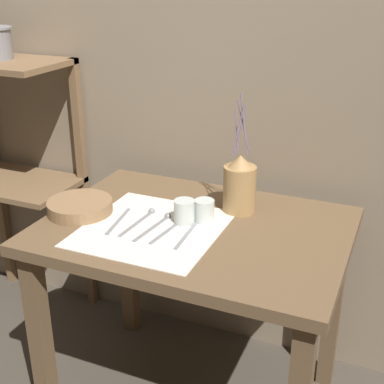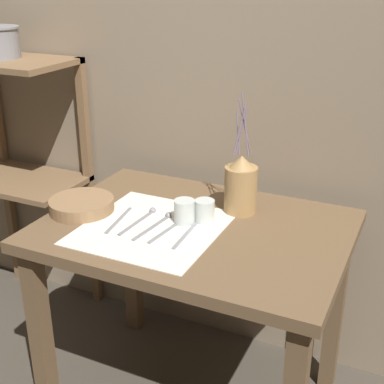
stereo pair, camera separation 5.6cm
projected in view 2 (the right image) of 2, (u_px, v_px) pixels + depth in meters
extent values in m
cube|color=gray|center=(248.00, 72.00, 2.04)|extent=(7.00, 0.06, 2.40)
cube|color=brown|center=(195.00, 230.00, 1.81)|extent=(1.02, 0.74, 0.04)
cube|color=brown|center=(41.00, 339.00, 1.88)|extent=(0.06, 0.06, 0.73)
cube|color=brown|center=(132.00, 259.00, 2.40)|extent=(0.06, 0.06, 0.73)
cube|color=brown|center=(335.00, 309.00, 2.04)|extent=(0.06, 0.06, 0.73)
cube|color=brown|center=(6.00, 62.00, 2.23)|extent=(0.55, 0.35, 0.02)
cube|color=brown|center=(22.00, 181.00, 2.44)|extent=(0.55, 0.35, 0.02)
cube|color=brown|center=(5.00, 173.00, 2.69)|extent=(0.04, 0.04, 1.22)
cube|color=brown|center=(90.00, 190.00, 2.49)|extent=(0.04, 0.04, 1.22)
cube|color=silver|center=(152.00, 228.00, 1.78)|extent=(0.45, 0.47, 0.00)
cylinder|color=#A87F4C|center=(241.00, 190.00, 1.87)|extent=(0.12, 0.12, 0.17)
cone|color=#A87F4C|center=(242.00, 162.00, 1.83)|extent=(0.09, 0.09, 0.04)
cylinder|color=slate|center=(239.00, 131.00, 1.78)|extent=(0.03, 0.03, 0.18)
cylinder|color=slate|center=(238.00, 132.00, 1.80)|extent=(0.02, 0.01, 0.16)
cylinder|color=slate|center=(241.00, 131.00, 1.79)|extent=(0.03, 0.02, 0.17)
cylinder|color=slate|center=(245.00, 127.00, 1.80)|extent=(0.04, 0.04, 0.19)
cylinder|color=slate|center=(245.00, 125.00, 1.78)|extent=(0.03, 0.01, 0.22)
cylinder|color=#8E6B47|center=(82.00, 205.00, 1.90)|extent=(0.23, 0.23, 0.05)
cylinder|color=silver|center=(184.00, 212.00, 1.80)|extent=(0.07, 0.07, 0.08)
cylinder|color=silver|center=(205.00, 211.00, 1.81)|extent=(0.07, 0.07, 0.08)
cube|color=gray|center=(119.00, 220.00, 1.83)|extent=(0.04, 0.21, 0.00)
cube|color=gray|center=(136.00, 223.00, 1.81)|extent=(0.02, 0.21, 0.00)
sphere|color=gray|center=(153.00, 211.00, 1.89)|extent=(0.02, 0.02, 0.02)
cube|color=gray|center=(151.00, 228.00, 1.77)|extent=(0.03, 0.21, 0.00)
sphere|color=gray|center=(169.00, 216.00, 1.85)|extent=(0.02, 0.02, 0.02)
cube|color=gray|center=(167.00, 230.00, 1.76)|extent=(0.04, 0.21, 0.00)
cube|color=gray|center=(186.00, 234.00, 1.73)|extent=(0.02, 0.21, 0.00)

